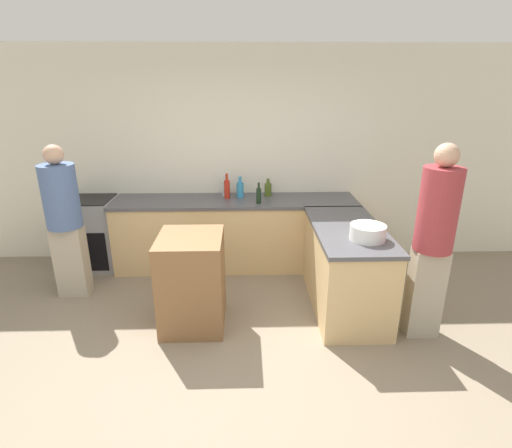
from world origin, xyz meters
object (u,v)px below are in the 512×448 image
object	(u,v)px
island_table	(192,281)
olive_oil_bottle	(268,189)
hot_sauce_bottle	(227,189)
mixing_bowl	(368,232)
dish_soap_bottle	(240,189)
person_at_peninsula	(434,237)
range_oven	(92,233)
wine_bottle_dark	(259,195)
vinegar_bottle_clear	(225,188)
person_by_range	(64,218)

from	to	relation	value
island_table	olive_oil_bottle	xyz separation A→B (m)	(0.81, 1.48, 0.52)
olive_oil_bottle	hot_sauce_bottle	bearing A→B (deg)	-170.32
island_table	mixing_bowl	world-z (taller)	mixing_bowl
mixing_bowl	dish_soap_bottle	bearing A→B (deg)	129.31
island_table	person_at_peninsula	bearing A→B (deg)	-6.28
range_oven	wine_bottle_dark	xyz separation A→B (m)	(2.11, -0.19, 0.54)
island_table	mixing_bowl	xyz separation A→B (m)	(1.64, -0.03, 0.50)
wine_bottle_dark	vinegar_bottle_clear	size ratio (longest dim) A/B	0.94
vinegar_bottle_clear	person_at_peninsula	world-z (taller)	person_at_peninsula
island_table	hot_sauce_bottle	world-z (taller)	hot_sauce_bottle
range_oven	hot_sauce_bottle	size ratio (longest dim) A/B	2.86
wine_bottle_dark	vinegar_bottle_clear	distance (m)	0.53
wine_bottle_dark	dish_soap_bottle	world-z (taller)	dish_soap_bottle
mixing_bowl	person_by_range	distance (m)	3.11
vinegar_bottle_clear	person_by_range	distance (m)	1.89
wine_bottle_dark	olive_oil_bottle	distance (m)	0.34
range_oven	wine_bottle_dark	size ratio (longest dim) A/B	3.55
person_at_peninsula	olive_oil_bottle	bearing A→B (deg)	128.32
mixing_bowl	person_by_range	world-z (taller)	person_by_range
person_by_range	person_at_peninsula	size ratio (longest dim) A/B	0.93
mixing_bowl	person_at_peninsula	xyz separation A→B (m)	(0.52, -0.21, 0.03)
wine_bottle_dark	vinegar_bottle_clear	xyz separation A→B (m)	(-0.42, 0.34, 0.01)
vinegar_bottle_clear	person_at_peninsula	distance (m)	2.57
wine_bottle_dark	olive_oil_bottle	world-z (taller)	wine_bottle_dark
dish_soap_bottle	olive_oil_bottle	bearing A→B (deg)	9.00
wine_bottle_dark	island_table	bearing A→B (deg)	-120.40
vinegar_bottle_clear	person_by_range	xyz separation A→B (m)	(-1.67, -0.88, -0.09)
range_oven	vinegar_bottle_clear	size ratio (longest dim) A/B	3.33
island_table	vinegar_bottle_clear	bearing A→B (deg)	79.96
person_by_range	wine_bottle_dark	bearing A→B (deg)	14.63
person_by_range	person_at_peninsula	distance (m)	3.67
mixing_bowl	dish_soap_bottle	xyz separation A→B (m)	(-1.19, 1.45, 0.03)
island_table	mixing_bowl	size ratio (longest dim) A/B	2.78
dish_soap_bottle	person_at_peninsula	world-z (taller)	person_at_peninsula
vinegar_bottle_clear	mixing_bowl	bearing A→B (deg)	-47.91
hot_sauce_bottle	person_at_peninsula	distance (m)	2.48
range_oven	island_table	xyz separation A→B (m)	(1.43, -1.35, 0.01)
person_at_peninsula	dish_soap_bottle	bearing A→B (deg)	135.85
island_table	olive_oil_bottle	bearing A→B (deg)	61.27
range_oven	island_table	bearing A→B (deg)	-43.31
range_oven	dish_soap_bottle	world-z (taller)	dish_soap_bottle
hot_sauce_bottle	person_by_range	distance (m)	1.86
wine_bottle_dark	dish_soap_bottle	distance (m)	0.34
island_table	olive_oil_bottle	world-z (taller)	olive_oil_bottle
hot_sauce_bottle	mixing_bowl	bearing A→B (deg)	-46.42
hot_sauce_bottle	person_at_peninsula	xyz separation A→B (m)	(1.87, -1.63, -0.03)
mixing_bowl	hot_sauce_bottle	world-z (taller)	hot_sauce_bottle
range_oven	hot_sauce_bottle	bearing A→B (deg)	1.17
person_by_range	vinegar_bottle_clear	bearing A→B (deg)	27.82
dish_soap_bottle	hot_sauce_bottle	bearing A→B (deg)	-168.86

